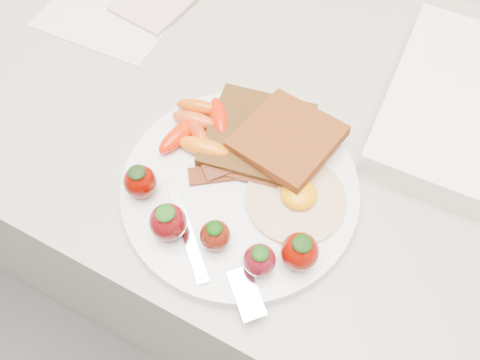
% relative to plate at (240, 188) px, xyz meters
% --- Properties ---
extents(counter, '(2.00, 0.60, 0.90)m').
position_rel_plate_xyz_m(counter, '(-0.02, 0.14, -0.46)').
color(counter, gray).
rests_on(counter, ground).
extents(plate, '(0.27, 0.27, 0.02)m').
position_rel_plate_xyz_m(plate, '(0.00, 0.00, 0.00)').
color(plate, white).
rests_on(plate, counter).
extents(toast_lower, '(0.14, 0.14, 0.01)m').
position_rel_plate_xyz_m(toast_lower, '(-0.01, 0.07, 0.02)').
color(toast_lower, '#3D200C').
rests_on(toast_lower, plate).
extents(toast_upper, '(0.12, 0.12, 0.02)m').
position_rel_plate_xyz_m(toast_upper, '(0.03, 0.07, 0.03)').
color(toast_upper, '#4C1806').
rests_on(toast_upper, toast_lower).
extents(fried_egg, '(0.12, 0.12, 0.02)m').
position_rel_plate_xyz_m(fried_egg, '(0.06, 0.01, 0.01)').
color(fried_egg, beige).
rests_on(fried_egg, plate).
extents(bacon_strips, '(0.10, 0.09, 0.01)m').
position_rel_plate_xyz_m(bacon_strips, '(-0.01, 0.01, 0.01)').
color(bacon_strips, '#491005').
rests_on(bacon_strips, plate).
extents(baby_carrots, '(0.10, 0.11, 0.02)m').
position_rel_plate_xyz_m(baby_carrots, '(-0.08, 0.04, 0.02)').
color(baby_carrots, '#C84619').
rests_on(baby_carrots, plate).
extents(strawberries, '(0.22, 0.07, 0.05)m').
position_rel_plate_xyz_m(strawberries, '(0.01, -0.07, 0.03)').
color(strawberries, '#5C0600').
rests_on(strawberries, plate).
extents(fork, '(0.17, 0.11, 0.00)m').
position_rel_plate_xyz_m(fork, '(0.01, -0.09, 0.01)').
color(fork, white).
rests_on(fork, plate).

